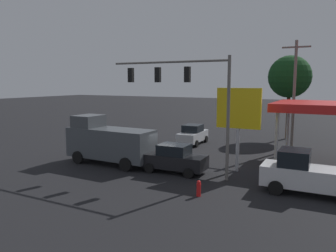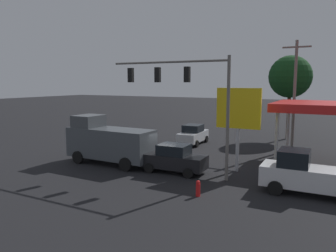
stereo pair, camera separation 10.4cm
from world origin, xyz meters
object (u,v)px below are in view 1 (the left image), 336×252
at_px(traffic_signal_assembly, 183,87).
at_px(sedan_far, 174,158).
at_px(sedan_waiting, 193,134).
at_px(street_tree, 290,77).
at_px(pickup_parked, 308,174).
at_px(price_sign, 239,111).
at_px(fire_hydrant, 199,188).
at_px(utility_pole, 294,93).
at_px(delivery_truck, 109,141).

height_order(traffic_signal_assembly, sedan_far, traffic_signal_assembly).
distance_m(sedan_waiting, street_tree, 12.30).
xyz_separation_m(pickup_parked, street_tree, (3.63, -18.11, 5.54)).
distance_m(price_sign, street_tree, 15.58).
height_order(street_tree, fire_hydrant, street_tree).
xyz_separation_m(utility_pole, sedan_waiting, (9.06, 1.75, -4.21)).
relative_size(price_sign, delivery_truck, 0.84).
bearing_deg(sedan_waiting, sedan_far, 13.79).
bearing_deg(traffic_signal_assembly, utility_pole, -114.17).
relative_size(sedan_waiting, delivery_truck, 0.66).
bearing_deg(fire_hydrant, delivery_truck, -21.62).
relative_size(price_sign, sedan_far, 1.28).
bearing_deg(utility_pole, traffic_signal_assembly, 65.83).
xyz_separation_m(utility_pole, street_tree, (1.22, -5.82, 1.49)).
relative_size(sedan_waiting, fire_hydrant, 5.10).
height_order(utility_pole, fire_hydrant, utility_pole).
height_order(price_sign, delivery_truck, price_sign).
distance_m(utility_pole, fire_hydrant, 16.39).
distance_m(traffic_signal_assembly, delivery_truck, 7.36).
xyz_separation_m(utility_pole, price_sign, (2.33, 9.51, -1.02)).
relative_size(price_sign, sedan_waiting, 1.28).
distance_m(delivery_truck, fire_hydrant, 9.49).
relative_size(price_sign, street_tree, 0.64).
relative_size(sedan_far, street_tree, 0.50).
relative_size(traffic_signal_assembly, sedan_far, 1.90).
xyz_separation_m(traffic_signal_assembly, price_sign, (-3.01, -2.39, -1.63)).
bearing_deg(street_tree, fire_hydrant, 85.94).
xyz_separation_m(traffic_signal_assembly, fire_hydrant, (-2.62, 3.55, -5.34)).
xyz_separation_m(traffic_signal_assembly, pickup_parked, (-7.75, 0.38, -4.67)).
relative_size(traffic_signal_assembly, utility_pole, 0.87).
bearing_deg(utility_pole, sedan_waiting, 10.93).
relative_size(pickup_parked, street_tree, 0.59).
bearing_deg(delivery_truck, fire_hydrant, 159.40).
bearing_deg(price_sign, sedan_waiting, -49.09).
bearing_deg(street_tree, sedan_waiting, 44.00).
height_order(price_sign, pickup_parked, price_sign).
relative_size(utility_pole, sedan_far, 2.18).
height_order(traffic_signal_assembly, street_tree, street_tree).
distance_m(price_sign, sedan_waiting, 10.76).
relative_size(traffic_signal_assembly, price_sign, 1.48).
relative_size(traffic_signal_assembly, street_tree, 0.95).
bearing_deg(sedan_waiting, price_sign, 38.02).
relative_size(traffic_signal_assembly, fire_hydrant, 9.63).
distance_m(utility_pole, sedan_waiting, 10.15).
bearing_deg(utility_pole, street_tree, -78.18).
xyz_separation_m(traffic_signal_assembly, utility_pole, (-5.34, -11.91, -0.61)).
distance_m(utility_pole, price_sign, 9.85).
distance_m(pickup_parked, fire_hydrant, 6.07).
height_order(sedan_far, street_tree, street_tree).
bearing_deg(utility_pole, delivery_truck, 46.28).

